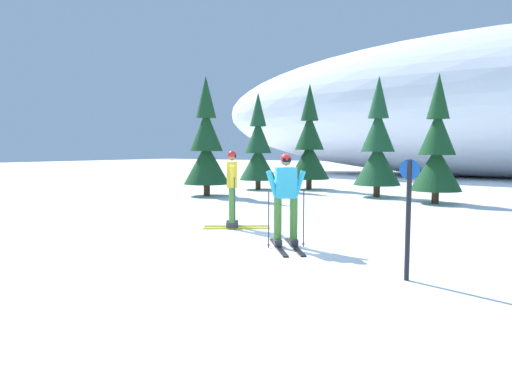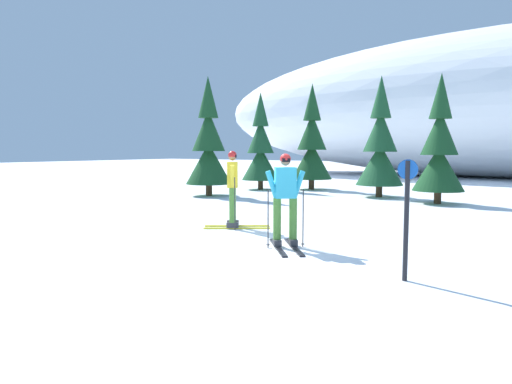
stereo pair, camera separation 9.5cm
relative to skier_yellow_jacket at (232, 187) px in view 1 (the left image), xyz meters
The scene contains 10 objects.
ground_plane 2.34m from the skier_yellow_jacket, 34.29° to the right, with size 120.00×120.00×0.00m, color white.
skier_yellow_jacket is the anchor object (origin of this frame).
skier_cyan_jacket 2.46m from the skier_yellow_jacket, 29.97° to the right, with size 1.32×1.47×1.77m.
pine_tree_far_left 7.86m from the skier_yellow_jacket, 133.43° to the left, with size 1.82×1.82×4.72m.
pine_tree_left 10.67m from the skier_yellow_jacket, 119.48° to the left, with size 1.71×1.71×4.44m.
pine_tree_center_left 11.14m from the skier_yellow_jacket, 107.24° to the left, with size 1.87×1.87×4.84m.
pine_tree_center 8.98m from the skier_yellow_jacket, 86.83° to the left, with size 1.80×1.80×4.66m.
pine_tree_center_right 8.39m from the skier_yellow_jacket, 69.58° to the left, with size 1.70×1.70×4.40m.
snow_ridge_background 26.19m from the skier_yellow_jacket, 82.27° to the left, with size 42.87×15.28×9.52m, color white.
trail_marker_post 5.22m from the skier_yellow_jacket, 25.95° to the right, with size 0.28×0.07×1.71m.
Camera 1 is at (4.68, -7.70, 1.85)m, focal length 32.87 mm.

